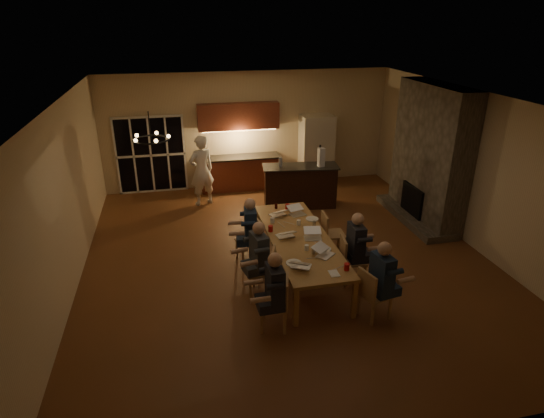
{
  "coord_description": "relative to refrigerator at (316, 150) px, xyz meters",
  "views": [
    {
      "loc": [
        -2.04,
        -7.88,
        4.6
      ],
      "look_at": [
        -0.24,
        0.3,
        0.99
      ],
      "focal_mm": 30.0,
      "sensor_mm": 36.0,
      "label": 1
    }
  ],
  "objects": [
    {
      "name": "back_wall",
      "position": [
        -1.9,
        0.37,
        0.6
      ],
      "size": [
        8.0,
        0.04,
        3.2
      ],
      "primitive_type": "cube",
      "color": "beige",
      "rests_on": "ground"
    },
    {
      "name": "notepad",
      "position": [
        -1.61,
        -6.1,
        -0.24
      ],
      "size": [
        0.16,
        0.22,
        0.01
      ],
      "primitive_type": "cube",
      "rotation": [
        0.0,
        0.0,
        -0.03
      ],
      "color": "white",
      "rests_on": "dining_table"
    },
    {
      "name": "ceiling",
      "position": [
        -1.9,
        -4.15,
        2.22
      ],
      "size": [
        8.0,
        9.0,
        0.04
      ],
      "primitive_type": "cube",
      "color": "white",
      "rests_on": "back_wall"
    },
    {
      "name": "chair_left_mid",
      "position": [
        -2.64,
        -5.27,
        -0.55
      ],
      "size": [
        0.56,
        0.56,
        0.89
      ],
      "primitive_type": null,
      "rotation": [
        0.0,
        0.0,
        -1.91
      ],
      "color": "#A57E52",
      "rests_on": "ground"
    },
    {
      "name": "plate_far",
      "position": [
        -1.34,
        -4.0,
        -0.24
      ],
      "size": [
        0.26,
        0.26,
        0.02
      ],
      "primitive_type": "cylinder",
      "color": "white",
      "rests_on": "dining_table"
    },
    {
      "name": "chair_right_mid",
      "position": [
        -0.92,
        -5.24,
        -0.55
      ],
      "size": [
        0.49,
        0.49,
        0.89
      ],
      "primitive_type": null,
      "rotation": [
        0.0,
        0.0,
        1.44
      ],
      "color": "#A57E52",
      "rests_on": "ground"
    },
    {
      "name": "redcup_mid",
      "position": [
        -2.28,
        -4.37,
        -0.19
      ],
      "size": [
        0.09,
        0.09,
        0.12
      ],
      "primitive_type": "cylinder",
      "color": "#BA0D0C",
      "rests_on": "dining_table"
    },
    {
      "name": "standing_person",
      "position": [
        -3.33,
        -0.88,
        -0.08
      ],
      "size": [
        0.78,
        0.66,
        1.83
      ],
      "primitive_type": "imported",
      "rotation": [
        0.0,
        0.0,
        3.53
      ],
      "color": "white",
      "rests_on": "ground"
    },
    {
      "name": "person_right_near",
      "position": [
        -0.91,
        -6.37,
        -0.31
      ],
      "size": [
        0.69,
        0.69,
        1.38
      ],
      "primitive_type": null,
      "rotation": [
        0.0,
        0.0,
        1.73
      ],
      "color": "#1A2E43",
      "rests_on": "ground"
    },
    {
      "name": "laptop_b",
      "position": [
        -1.56,
        -5.5,
        -0.14
      ],
      "size": [
        0.43,
        0.42,
        0.23
      ],
      "primitive_type": null,
      "rotation": [
        0.0,
        0.0,
        0.69
      ],
      "color": "silver",
      "rests_on": "dining_table"
    },
    {
      "name": "chair_left_near",
      "position": [
        -2.64,
        -6.25,
        -0.55
      ],
      "size": [
        0.54,
        0.54,
        0.89
      ],
      "primitive_type": null,
      "rotation": [
        0.0,
        0.0,
        -1.85
      ],
      "color": "#A57E52",
      "rests_on": "ground"
    },
    {
      "name": "kitchenette",
      "position": [
        -2.2,
        0.05,
        0.2
      ],
      "size": [
        2.24,
        0.68,
        2.4
      ],
      "primitive_type": null,
      "color": "brown",
      "rests_on": "ground"
    },
    {
      "name": "plate_near",
      "position": [
        -1.5,
        -5.29,
        -0.24
      ],
      "size": [
        0.24,
        0.24,
        0.02
      ],
      "primitive_type": "cylinder",
      "color": "white",
      "rests_on": "dining_table"
    },
    {
      "name": "chandelier",
      "position": [
        -4.31,
        -4.69,
        1.75
      ],
      "size": [
        0.58,
        0.58,
        0.03
      ],
      "primitive_type": "torus",
      "color": "black",
      "rests_on": "ceiling"
    },
    {
      "name": "dining_table",
      "position": [
        -1.81,
        -4.72,
        -0.62
      ],
      "size": [
        1.1,
        3.28,
        0.75
      ],
      "primitive_type": "cube",
      "color": "#A97E43",
      "rests_on": "ground"
    },
    {
      "name": "laptop_e",
      "position": [
        -1.98,
        -3.64,
        -0.14
      ],
      "size": [
        0.39,
        0.37,
        0.23
      ],
      "primitive_type": null,
      "rotation": [
        0.0,
        0.0,
        3.48
      ],
      "color": "silver",
      "rests_on": "dining_table"
    },
    {
      "name": "person_left_near",
      "position": [
        -2.64,
        -6.35,
        -0.31
      ],
      "size": [
        0.62,
        0.62,
        1.38
      ],
      "primitive_type": null,
      "rotation": [
        0.0,
        0.0,
        -1.54
      ],
      "color": "black",
      "rests_on": "ground"
    },
    {
      "name": "laptop_f",
      "position": [
        -1.57,
        -3.73,
        -0.14
      ],
      "size": [
        0.38,
        0.35,
        0.23
      ],
      "primitive_type": null,
      "rotation": [
        0.0,
        0.0,
        0.26
      ],
      "color": "silver",
      "rests_on": "dining_table"
    },
    {
      "name": "fireplace",
      "position": [
        1.8,
        -2.95,
        0.6
      ],
      "size": [
        0.58,
        2.5,
        3.2
      ],
      "primitive_type": "cube",
      "color": "#60564C",
      "rests_on": "ground"
    },
    {
      "name": "chair_left_far",
      "position": [
        -2.68,
        -4.07,
        -0.55
      ],
      "size": [
        0.52,
        0.52,
        0.89
      ],
      "primitive_type": null,
      "rotation": [
        0.0,
        0.0,
        -1.38
      ],
      "color": "#A57E52",
      "rests_on": "ground"
    },
    {
      "name": "mug_mid",
      "position": [
        -1.68,
        -4.19,
        -0.2
      ],
      "size": [
        0.08,
        0.08,
        0.1
      ],
      "primitive_type": "cylinder",
      "color": "white",
      "rests_on": "dining_table"
    },
    {
      "name": "laptop_a",
      "position": [
        -2.07,
        -5.76,
        -0.14
      ],
      "size": [
        0.42,
        0.4,
        0.23
      ],
      "primitive_type": null,
      "rotation": [
        0.0,
        0.0,
        2.63
      ],
      "color": "silver",
      "rests_on": "dining_table"
    },
    {
      "name": "laptop_c",
      "position": [
        -2.06,
        -4.63,
        -0.14
      ],
      "size": [
        0.36,
        0.33,
        0.23
      ],
      "primitive_type": null,
      "rotation": [
        0.0,
        0.0,
        3.3
      ],
      "color": "silver",
      "rests_on": "dining_table"
    },
    {
      "name": "chair_right_far",
      "position": [
        -0.91,
        -4.13,
        -0.55
      ],
      "size": [
        0.46,
        0.46,
        0.89
      ],
      "primitive_type": null,
      "rotation": [
        0.0,
        0.0,
        1.52
      ],
      "color": "#A57E52",
      "rests_on": "ground"
    },
    {
      "name": "redcup_far",
      "position": [
        -1.71,
        -3.4,
        -0.19
      ],
      "size": [
        0.09,
        0.09,
        0.12
      ],
      "primitive_type": "cylinder",
      "color": "#BA0D0C",
      "rests_on": "dining_table"
    },
    {
      "name": "laptop_d",
      "position": [
        -1.58,
        -4.84,
        -0.14
      ],
      "size": [
        0.36,
        0.33,
        0.23
      ],
      "primitive_type": null,
      "rotation": [
        0.0,
        0.0,
        -0.18
      ],
      "color": "silver",
      "rests_on": "dining_table"
    },
    {
      "name": "french_doors",
      "position": [
        -4.6,
        0.32,
        0.05
      ],
      "size": [
        1.86,
        0.08,
        2.1
      ],
      "primitive_type": "cube",
      "color": "black",
      "rests_on": "ground"
    },
    {
      "name": "person_left_mid",
      "position": [
        -2.67,
        -5.24,
        -0.31
      ],
      "size": [
        0.7,
        0.7,
        1.38
      ],
      "primitive_type": null,
      "rotation": [
        0.0,
        0.0,
        -1.38
      ],
      "color": "#3B4146",
      "rests_on": "ground"
    },
    {
      "name": "refrigerator",
      "position": [
        0.0,
        0.0,
        0.0
      ],
      "size": [
        0.9,
        0.68,
        2.0
      ],
      "primitive_type": "cube",
      "color": "beige",
      "rests_on": "ground"
    },
    {
      "name": "can_silver",
      "position": [
        -1.74,
        -5.39,
        -0.19
      ],
      "size": [
        0.06,
        0.06,
        0.12
      ],
      "primitive_type": "cylinder",
      "color": "#B2B2B7",
      "rests_on": "dining_table"
    },
    {
      "name": "bar_bottle",
      "position": [
        -1.41,
        -1.5,
        0.2
      ],
      "size": [
        0.09,
        0.09,
        0.24
      ],
      "primitive_type": "cylinder",
      "color": "#99999E",
      "rests_on": "bar_island"
    },
    {
      "name": "right_wall",
      "position": [
        2.12,
        -4.15,
        0.6
      ],
      "size": [
        0.04,
        9.0,
        3.2
      ],
      "primitive_type": "cube",
      "color": "beige",
      "rests_on": "ground"
    },
    {
      "name": "bar_blender",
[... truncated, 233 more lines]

